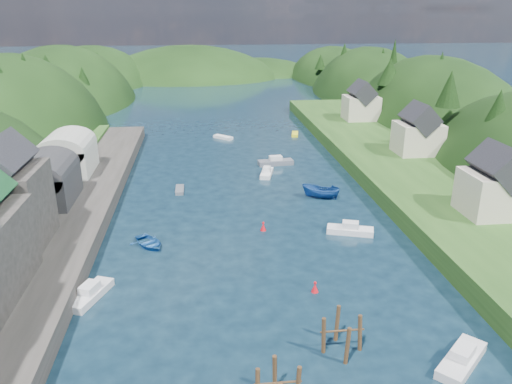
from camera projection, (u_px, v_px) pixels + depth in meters
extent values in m
plane|color=black|center=(241.00, 169.00, 82.34)|extent=(600.00, 600.00, 0.00)
ellipsoid|color=black|center=(17.00, 182.00, 104.03)|extent=(44.00, 75.56, 52.00)
ellipsoid|color=black|center=(66.00, 131.00, 143.89)|extent=(44.00, 75.56, 48.19)
ellipsoid|color=black|center=(93.00, 101.00, 182.50)|extent=(44.00, 75.56, 39.00)
ellipsoid|color=black|center=(429.00, 164.00, 113.31)|extent=(36.00, 75.56, 48.00)
ellipsoid|color=black|center=(368.00, 122.00, 153.18)|extent=(36.00, 75.56, 44.49)
ellipsoid|color=black|center=(333.00, 95.00, 191.83)|extent=(36.00, 75.56, 36.00)
ellipsoid|color=black|center=(190.00, 103.00, 196.62)|extent=(80.00, 60.00, 44.00)
ellipsoid|color=black|center=(258.00, 102.00, 209.59)|extent=(70.00, 56.00, 36.00)
cone|color=black|center=(1.00, 82.00, 85.93)|extent=(4.73, 4.73, 6.44)
cone|color=black|center=(25.00, 73.00, 95.42)|extent=(4.34, 4.34, 7.51)
cone|color=black|center=(38.00, 91.00, 105.66)|extent=(5.28, 5.28, 5.20)
cone|color=black|center=(47.00, 67.00, 117.34)|extent=(4.77, 4.77, 5.85)
cone|color=black|center=(83.00, 79.00, 121.76)|extent=(4.07, 4.07, 5.69)
cone|color=black|center=(69.00, 68.00, 135.20)|extent=(4.56, 4.56, 8.22)
cone|color=black|center=(67.00, 71.00, 143.37)|extent=(4.75, 4.75, 5.26)
cone|color=black|center=(98.00, 63.00, 156.72)|extent=(4.27, 4.27, 6.78)
cone|color=black|center=(497.00, 116.00, 71.75)|extent=(5.29, 5.29, 7.60)
cone|color=black|center=(450.00, 89.00, 82.28)|extent=(4.07, 4.07, 5.99)
cone|color=black|center=(445.00, 101.00, 95.81)|extent=(3.40, 3.40, 5.74)
cone|color=black|center=(440.00, 76.00, 102.64)|extent=(4.94, 4.94, 9.81)
cone|color=black|center=(390.00, 71.00, 109.18)|extent=(5.25, 5.25, 5.83)
cone|color=black|center=(394.00, 60.00, 120.28)|extent=(3.36, 3.36, 9.71)
cone|color=black|center=(382.00, 62.00, 137.25)|extent=(4.57, 4.57, 7.73)
cone|color=black|center=(364.00, 63.00, 149.97)|extent=(3.59, 3.59, 7.00)
cone|color=black|center=(344.00, 54.00, 152.58)|extent=(4.14, 4.14, 6.56)
cone|color=black|center=(320.00, 62.00, 167.60)|extent=(3.83, 3.83, 4.94)
cube|color=#2D2B28|center=(34.00, 255.00, 51.48)|extent=(12.00, 110.00, 2.00)
cube|color=#2D2B28|center=(9.00, 207.00, 50.47)|extent=(7.00, 8.00, 8.00)
cube|color=black|center=(1.00, 161.00, 48.80)|extent=(5.15, 8.32, 5.15)
cube|color=#2D2D30|center=(45.00, 186.00, 62.35)|extent=(7.00, 9.00, 4.00)
cylinder|color=#2D2D30|center=(43.00, 171.00, 61.66)|extent=(7.00, 9.00, 7.00)
cube|color=#B2B2A8|center=(68.00, 159.00, 73.54)|extent=(7.00, 9.00, 4.00)
cylinder|color=#B2B2A8|center=(66.00, 146.00, 72.85)|extent=(7.00, 9.00, 7.00)
cube|color=#234719|center=(411.00, 176.00, 75.24)|extent=(16.00, 120.00, 2.40)
cube|color=beige|center=(495.00, 193.00, 57.39)|extent=(7.00, 6.00, 5.00)
cube|color=black|center=(499.00, 166.00, 56.24)|extent=(5.15, 6.24, 5.15)
cube|color=beige|center=(418.00, 138.00, 81.84)|extent=(7.00, 6.00, 5.00)
cube|color=black|center=(420.00, 118.00, 80.69)|extent=(5.15, 6.24, 5.15)
cube|color=beige|center=(361.00, 108.00, 106.91)|extent=(7.00, 6.00, 5.00)
cube|color=black|center=(362.00, 92.00, 105.76)|extent=(5.15, 6.24, 5.15)
cylinder|color=#382314|center=(275.00, 376.00, 34.24)|extent=(0.32, 0.32, 3.53)
cylinder|color=#382314|center=(278.00, 383.00, 32.79)|extent=(3.22, 0.16, 0.16)
cylinder|color=#382314|center=(360.00, 336.00, 38.27)|extent=(0.32, 0.32, 3.74)
cylinder|color=#382314|center=(337.00, 326.00, 39.45)|extent=(0.32, 0.32, 3.74)
cylinder|color=#382314|center=(324.00, 339.00, 37.97)|extent=(0.32, 0.32, 3.74)
cylinder|color=#382314|center=(347.00, 349.00, 36.79)|extent=(0.32, 0.32, 3.74)
cylinder|color=#382314|center=(342.00, 331.00, 37.90)|extent=(3.42, 0.16, 0.16)
cone|color=red|center=(315.00, 288.00, 46.48)|extent=(0.70, 0.70, 0.90)
sphere|color=red|center=(315.00, 283.00, 46.31)|extent=(0.30, 0.30, 0.30)
cone|color=red|center=(263.00, 227.00, 59.42)|extent=(0.70, 0.70, 0.90)
sphere|color=red|center=(263.00, 223.00, 59.25)|extent=(0.30, 0.30, 0.30)
cube|color=white|center=(350.00, 231.00, 58.68)|extent=(5.65, 3.36, 0.75)
cube|color=silver|center=(350.00, 225.00, 58.42)|extent=(2.17, 1.77, 0.70)
imported|color=#1B4E94|center=(149.00, 243.00, 55.63)|extent=(5.32, 5.74, 0.97)
cube|color=silver|center=(461.00, 360.00, 37.00)|extent=(5.45, 5.26, 0.80)
cube|color=silver|center=(463.00, 352.00, 36.73)|extent=(2.36, 2.32, 0.70)
cube|color=#53585F|center=(180.00, 190.00, 72.25)|extent=(1.18, 3.56, 0.50)
cube|color=silver|center=(90.00, 295.00, 45.50)|extent=(3.67, 5.66, 0.75)
cube|color=silver|center=(89.00, 288.00, 45.23)|extent=(1.86, 2.22, 0.70)
cube|color=#585C65|center=(276.00, 163.00, 84.50)|extent=(6.08, 2.56, 0.83)
cube|color=silver|center=(276.00, 158.00, 84.22)|extent=(2.20, 1.58, 0.70)
cube|color=yellow|center=(295.00, 134.00, 104.16)|extent=(2.03, 4.00, 0.53)
cube|color=white|center=(267.00, 173.00, 79.15)|extent=(2.76, 5.07, 0.68)
cube|color=silver|center=(267.00, 169.00, 78.90)|extent=(1.51, 1.92, 0.70)
imported|color=navy|center=(320.00, 192.00, 69.35)|extent=(5.67, 3.92, 2.05)
cube|color=white|center=(223.00, 137.00, 101.45)|extent=(4.03, 4.00, 0.60)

